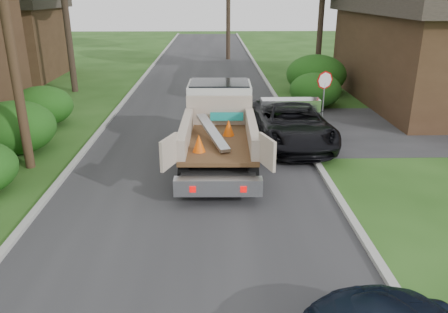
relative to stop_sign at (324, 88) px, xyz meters
The scene contains 13 objects.
ground 10.55m from the stop_sign, 120.02° to the right, with size 120.00×120.00×0.00m, color #1E4112.
road 5.58m from the stop_sign, 169.11° to the left, with size 8.00×90.00×0.02m, color #28282B.
curb_left 9.51m from the stop_sign, behind, with size 0.20×90.00×0.12m, color #9E9E99.
curb_right 2.27m from the stop_sign, 137.73° to the left, with size 0.20×90.00×0.12m, color #9E9E99.
stop_sign is the anchor object (origin of this frame).
utility_pole 11.91m from the stop_sign, 159.38° to the right, with size 2.42×1.25×10.00m.
house_left_far 22.81m from the stop_sign, 145.19° to the left, with size 7.56×7.56×6.00m.
hedge_left_b 11.99m from the stop_sign, 167.94° to the right, with size 2.86×2.86×1.87m, color #19410F.
hedge_left_c 12.08m from the stop_sign, behind, with size 2.60×2.60×1.70m, color #19410F.
hedge_right_a 4.15m from the stop_sign, 81.47° to the left, with size 2.60×2.60×1.70m, color #19410F.
hedge_right_b 7.15m from the stop_sign, 79.48° to the left, with size 3.38×3.38×2.21m, color #19410F.
flatbed_truck 5.35m from the stop_sign, 145.31° to the right, with size 2.99×6.42×2.41m.
black_pickup 2.50m from the stop_sign, 134.02° to the right, with size 2.63×5.71×1.59m, color black.
Camera 1 is at (0.58, -8.67, 5.45)m, focal length 35.00 mm.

